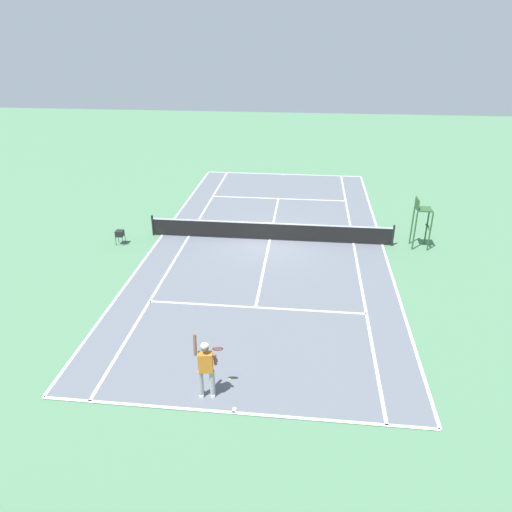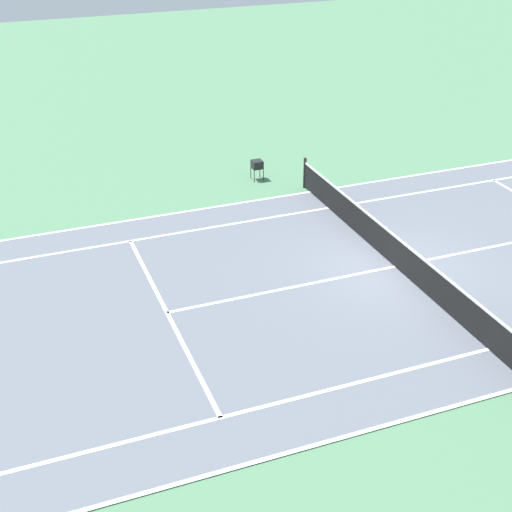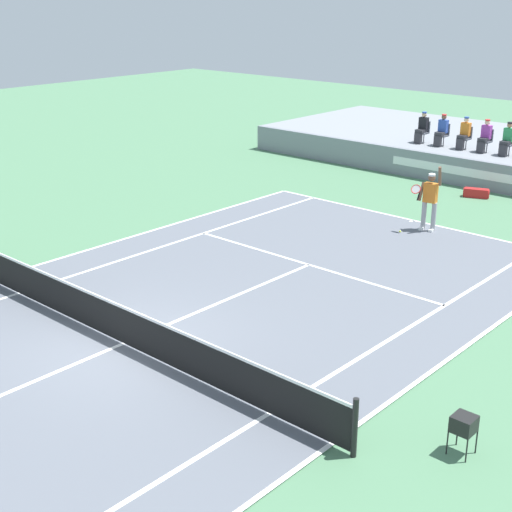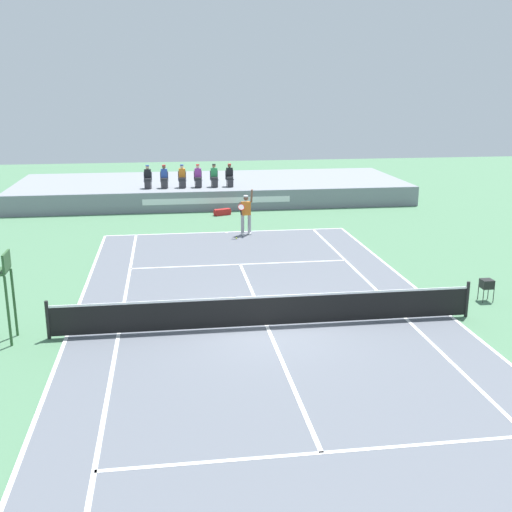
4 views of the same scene
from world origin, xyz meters
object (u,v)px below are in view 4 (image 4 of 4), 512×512
Objects in this scene: spectator_seated_4 at (214,176)px; spectator_seated_2 at (182,177)px; spectator_seated_0 at (148,177)px; spectator_seated_3 at (198,176)px; equipment_bag at (222,212)px; ball_hopper at (487,283)px; tennis_player at (246,213)px; spectator_seated_5 at (230,176)px; tennis_ball at (236,238)px; spectator_seated_1 at (164,177)px.

spectator_seated_2 is at bearing 180.00° from spectator_seated_4.
spectator_seated_3 is at bearing 0.00° from spectator_seated_0.
equipment_bag is 16.29m from ball_hopper.
spectator_seated_2 is 19.53m from ball_hopper.
spectator_seated_3 is (0.88, 0.00, 0.00)m from spectator_seated_2.
spectator_seated_3 is at bearing 115.11° from ball_hopper.
ball_hopper is (6.36, -10.06, -0.42)m from tennis_player.
spectator_seated_5 is at bearing 0.00° from spectator_seated_3.
spectator_seated_2 is 18.60× the size of tennis_ball.
spectator_seated_0 is 4.90m from equipment_bag.
ball_hopper is at bearing -64.89° from spectator_seated_3.
spectator_seated_5 is (3.62, 0.00, 0.00)m from spectator_seated_1.
spectator_seated_3 is 18.60× the size of tennis_ball.
spectator_seated_4 reaches higher than equipment_bag.
spectator_seated_4 is at bearing 0.00° from spectator_seated_2.
spectator_seated_4 is at bearing 0.00° from spectator_seated_3.
spectator_seated_0 reaches higher than tennis_player.
tennis_player is at bearing -81.90° from equipment_bag.
tennis_ball is at bearing 126.43° from ball_hopper.
tennis_player reaches higher than tennis_ball.
spectator_seated_1 is 1.00× the size of spectator_seated_4.
spectator_seated_3 is 0.90m from spectator_seated_4.
spectator_seated_2 is at bearing 180.00° from spectator_seated_5.
spectator_seated_1 reaches higher than tennis_ball.
spectator_seated_4 is 18.78m from ball_hopper.
equipment_bag is at bearing -85.75° from spectator_seated_4.
ball_hopper is at bearing -60.06° from spectator_seated_1.
spectator_seated_0 is 0.90m from spectator_seated_1.
spectator_seated_1 and spectator_seated_2 have the same top height.
equipment_bag is (1.97, -2.61, -1.54)m from spectator_seated_2.
tennis_player is 11.91m from ball_hopper.
ball_hopper is at bearing -64.47° from equipment_bag.
spectator_seated_2 and spectator_seated_5 have the same top height.
spectator_seated_3 is 0.61× the size of tennis_player.
spectator_seated_2 is 1.77m from spectator_seated_4.
spectator_seated_2 is (0.98, 0.00, 0.00)m from spectator_seated_1.
spectator_seated_1 is at bearing 116.49° from tennis_player.
tennis_ball is at bearing -68.85° from spectator_seated_1.
tennis_player is at bearing -90.08° from spectator_seated_5.
tennis_player is 30.63× the size of tennis_ball.
tennis_player is 2.18× the size of equipment_bag.
spectator_seated_0 is at bearing 180.00° from spectator_seated_5.
spectator_seated_0 is 20.47m from ball_hopper.
spectator_seated_2 is at bearing 180.00° from spectator_seated_3.
equipment_bag is at bearing 98.10° from tennis_player.
ball_hopper is (6.88, -9.32, 0.54)m from tennis_ball.
spectator_seated_0 is at bearing 180.00° from spectator_seated_3.
spectator_seated_4 reaches higher than tennis_player.
ball_hopper is (10.87, -17.31, -1.13)m from spectator_seated_0.
equipment_bag is (2.95, -2.61, -1.54)m from spectator_seated_1.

